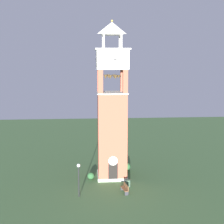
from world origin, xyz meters
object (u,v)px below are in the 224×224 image
lamp_post (79,174)px  trash_bin (128,183)px  clock_tower (112,115)px  park_bench (125,188)px

lamp_post → trash_bin: size_ratio=4.50×
lamp_post → clock_tower: bearing=55.3°
clock_tower → trash_bin: size_ratio=23.53×
park_bench → trash_bin: 1.77m
clock_tower → lamp_post: (-3.92, -5.65, -5.18)m
clock_tower → park_bench: bearing=-78.1°
park_bench → trash_bin: bearing=71.2°
clock_tower → lamp_post: bearing=-124.7°
clock_tower → lamp_post: 8.61m
lamp_post → trash_bin: 6.38m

